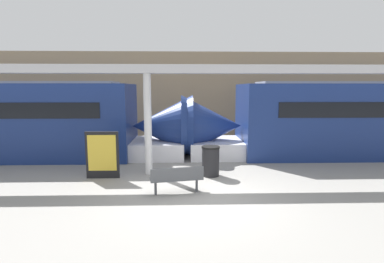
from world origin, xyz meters
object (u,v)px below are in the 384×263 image
object	(u,v)px
bench_near	(177,177)
trash_bin	(211,161)
poster_board	(102,155)
support_column_near	(148,125)
train_right	(10,122)

from	to	relation	value
bench_near	trash_bin	xyz separation A→B (m)	(1.10, 1.75, 0.03)
poster_board	support_column_near	size ratio (longest dim) A/B	0.45
train_right	trash_bin	distance (m)	8.84
trash_bin	support_column_near	bearing A→B (deg)	171.53
train_right	support_column_near	bearing A→B (deg)	-23.94
trash_bin	support_column_near	distance (m)	2.44
bench_near	poster_board	bearing A→B (deg)	136.88
bench_near	support_column_near	bearing A→B (deg)	105.65
poster_board	support_column_near	xyz separation A→B (m)	(1.44, 0.49, 0.92)
support_column_near	trash_bin	bearing A→B (deg)	-8.47
train_right	poster_board	xyz separation A→B (m)	(4.71, -3.22, -0.73)
bench_near	poster_board	size ratio (longest dim) A/B	0.98
bench_near	trash_bin	world-z (taller)	trash_bin
trash_bin	support_column_near	world-z (taller)	support_column_near
train_right	trash_bin	bearing A→B (deg)	-20.24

